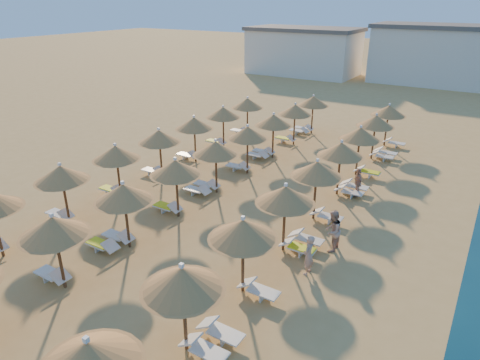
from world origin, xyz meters
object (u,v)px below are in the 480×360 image
Objects in this scene: beachgoer_b at (332,231)px; beachgoer_a at (309,255)px; parasol_row_west at (197,158)px; beachgoer_c at (358,182)px; parasol_row_east at (302,182)px.

beachgoer_a is at bearing -5.31° from beachgoer_b.
parasol_row_west reaches higher than beachgoer_a.
beachgoer_b is 2.18m from beachgoer_a.
beachgoer_c is (-0.63, 8.30, -0.04)m from beachgoer_a.
beachgoer_a is (1.64, -2.81, -1.77)m from parasol_row_east.
parasol_row_west is 17.43× the size of beachgoer_b.
beachgoer_b is 1.12× the size of beachgoer_a.
parasol_row_east is 5.95m from parasol_row_west.
parasol_row_west is at bearing 180.00° from parasol_row_east.
parasol_row_east reaches higher than beachgoer_a.
parasol_row_east reaches higher than beachgoer_b.
parasol_row_east and parasol_row_west have the same top height.
beachgoer_a is at bearing -20.29° from parasol_row_west.
parasol_row_east is at bearing -109.87° from beachgoer_b.
beachgoer_a is 8.33m from beachgoer_c.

